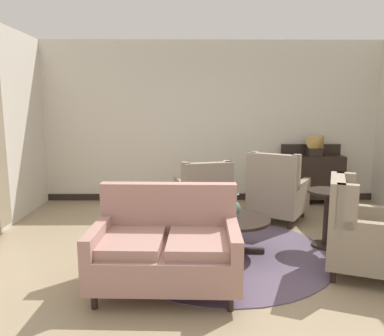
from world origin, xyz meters
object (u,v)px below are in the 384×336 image
(coffee_table, at_px, (235,225))
(settee, at_px, (166,248))
(sideboard, at_px, (312,176))
(porcelain_vase, at_px, (234,207))
(side_table, at_px, (326,213))
(armchair_beside_settee, at_px, (277,193))
(armchair_near_window, at_px, (203,194))
(gramophone, at_px, (318,142))
(armchair_back_corner, at_px, (361,234))

(coffee_table, height_order, settee, settee)
(settee, bearing_deg, sideboard, 54.33)
(porcelain_vase, relative_size, sideboard, 0.28)
(settee, xyz_separation_m, sideboard, (2.46, 3.17, 0.09))
(settee, height_order, side_table, settee)
(settee, xyz_separation_m, armchair_beside_settee, (1.57, 2.10, 0.04))
(armchair_near_window, relative_size, side_table, 1.29)
(porcelain_vase, distance_m, gramophone, 2.90)
(armchair_near_window, xyz_separation_m, side_table, (1.49, -1.11, 0.02))
(armchair_near_window, distance_m, gramophone, 2.38)
(porcelain_vase, bearing_deg, armchair_back_corner, -24.69)
(coffee_table, xyz_separation_m, gramophone, (1.74, 2.25, 0.77))
(porcelain_vase, height_order, gramophone, gramophone)
(armchair_beside_settee, bearing_deg, coffee_table, 90.16)
(side_table, height_order, gramophone, gramophone)
(armchair_near_window, bearing_deg, sideboard, -166.79)
(coffee_table, distance_m, armchair_back_corner, 1.38)
(porcelain_vase, relative_size, gramophone, 0.57)
(gramophone, bearing_deg, porcelain_vase, -128.02)
(porcelain_vase, height_order, settee, settee)
(porcelain_vase, distance_m, armchair_back_corner, 1.40)
(porcelain_vase, xyz_separation_m, gramophone, (1.75, 2.24, 0.55))
(armchair_beside_settee, relative_size, armchair_back_corner, 1.07)
(side_table, bearing_deg, sideboard, 76.41)
(coffee_table, distance_m, armchair_near_window, 1.35)
(side_table, bearing_deg, armchair_beside_settee, 109.21)
(settee, distance_m, side_table, 2.20)
(settee, height_order, armchair_near_window, settee)
(armchair_near_window, bearing_deg, porcelain_vase, 89.52)
(settee, bearing_deg, coffee_table, 49.31)
(armchair_beside_settee, bearing_deg, sideboard, -97.38)
(coffee_table, bearing_deg, sideboard, 54.20)
(coffee_table, relative_size, gramophone, 1.61)
(gramophone, bearing_deg, settee, -129.13)
(armchair_back_corner, bearing_deg, porcelain_vase, 86.61)
(armchair_beside_settee, distance_m, gramophone, 1.52)
(coffee_table, distance_m, armchair_beside_settee, 1.50)
(porcelain_vase, distance_m, armchair_near_window, 1.34)
(armchair_back_corner, xyz_separation_m, armchair_near_window, (-1.58, 1.88, -0.02))
(armchair_beside_settee, relative_size, armchair_near_window, 1.17)
(sideboard, bearing_deg, armchair_beside_settee, -129.70)
(armchair_beside_settee, bearing_deg, armchair_back_corner, 136.24)
(coffee_table, xyz_separation_m, sideboard, (1.69, 2.34, 0.14))
(sideboard, bearing_deg, coffee_table, -125.80)
(porcelain_vase, xyz_separation_m, side_table, (1.18, 0.19, -0.14))
(side_table, height_order, sideboard, sideboard)
(porcelain_vase, distance_m, settee, 1.15)
(armchair_back_corner, xyz_separation_m, sideboard, (0.44, 2.91, 0.06))
(porcelain_vase, bearing_deg, gramophone, 51.98)
(side_table, bearing_deg, coffee_table, -170.53)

